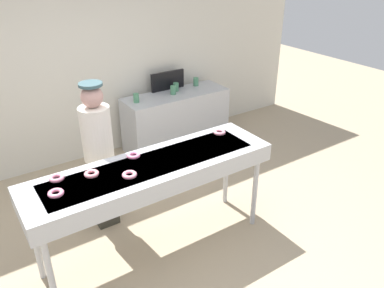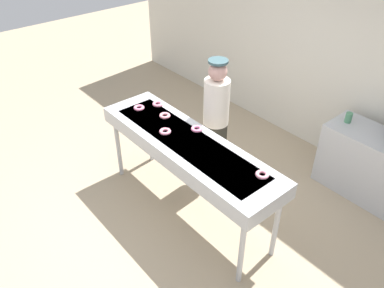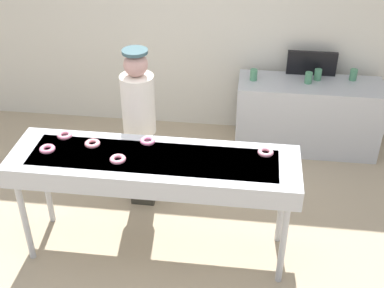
{
  "view_description": "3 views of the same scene",
  "coord_description": "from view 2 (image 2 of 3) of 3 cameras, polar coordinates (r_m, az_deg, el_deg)",
  "views": [
    {
      "loc": [
        -1.43,
        -2.8,
        2.84
      ],
      "look_at": [
        0.36,
        -0.12,
        1.18
      ],
      "focal_mm": 36.06,
      "sensor_mm": 36.0,
      "label": 1
    },
    {
      "loc": [
        2.65,
        -2.19,
        3.41
      ],
      "look_at": [
        0.19,
        -0.1,
        1.13
      ],
      "focal_mm": 36.33,
      "sensor_mm": 36.0,
      "label": 2
    },
    {
      "loc": [
        0.75,
        -3.4,
        3.39
      ],
      "look_at": [
        0.33,
        -0.03,
        1.2
      ],
      "focal_mm": 47.67,
      "sensor_mm": 36.0,
      "label": 3
    }
  ],
  "objects": [
    {
      "name": "worker_baker",
      "position": [
        4.78,
        3.54,
        4.06
      ],
      "size": [
        0.31,
        0.31,
        1.67
      ],
      "rotation": [
        0.0,
        0.0,
        2.85
      ],
      "color": "#323129",
      "rests_on": "ground"
    },
    {
      "name": "fryer_conveyor",
      "position": [
        4.24,
        -0.7,
        -0.56
      ],
      "size": [
        2.42,
        0.67,
        1.02
      ],
      "color": "#B7BABF",
      "rests_on": "ground"
    },
    {
      "name": "paper_cup_3",
      "position": [
        5.17,
        22.0,
        3.62
      ],
      "size": [
        0.08,
        0.08,
        0.13
      ],
      "primitive_type": "cylinder",
      "color": "#4C8C66",
      "rests_on": "prep_counter"
    },
    {
      "name": "back_wall",
      "position": [
        5.59,
        19.0,
        14.35
      ],
      "size": [
        8.0,
        0.12,
        3.17
      ],
      "primitive_type": "cube",
      "color": "silver",
      "rests_on": "ground"
    },
    {
      "name": "strawberry_donut_0",
      "position": [
        4.34,
        0.71,
        2.24
      ],
      "size": [
        0.14,
        0.14,
        0.04
      ],
      "primitive_type": "torus",
      "rotation": [
        0.0,
        0.0,
        1.61
      ],
      "color": "pink",
      "rests_on": "fryer_conveyor"
    },
    {
      "name": "strawberry_donut_5",
      "position": [
        4.6,
        -4.01,
        4.18
      ],
      "size": [
        0.16,
        0.16,
        0.04
      ],
      "primitive_type": "torus",
      "rotation": [
        0.0,
        0.0,
        1.78
      ],
      "color": "pink",
      "rests_on": "fryer_conveyor"
    },
    {
      "name": "strawberry_donut_3",
      "position": [
        4.84,
        -5.06,
        5.86
      ],
      "size": [
        0.19,
        0.19,
        0.04
      ],
      "primitive_type": "torus",
      "rotation": [
        0.0,
        0.0,
        2.4
      ],
      "color": "pink",
      "rests_on": "fryer_conveyor"
    },
    {
      "name": "ground_plane",
      "position": [
        4.84,
        -0.62,
        -9.51
      ],
      "size": [
        16.0,
        16.0,
        0.0
      ],
      "primitive_type": "plane",
      "color": "tan"
    },
    {
      "name": "strawberry_donut_2",
      "position": [
        4.79,
        -7.79,
        5.29
      ],
      "size": [
        0.14,
        0.14,
        0.04
      ],
      "primitive_type": "torus",
      "rotation": [
        0.0,
        0.0,
        3.09
      ],
      "color": "pink",
      "rests_on": "fryer_conveyor"
    },
    {
      "name": "strawberry_donut_4",
      "position": [
        4.31,
        -3.97,
        1.85
      ],
      "size": [
        0.17,
        0.17,
        0.04
      ],
      "primitive_type": "torus",
      "rotation": [
        0.0,
        0.0,
        1.98
      ],
      "color": "pink",
      "rests_on": "fryer_conveyor"
    },
    {
      "name": "strawberry_donut_1",
      "position": [
        3.76,
        10.27,
        -4.44
      ],
      "size": [
        0.19,
        0.19,
        0.04
      ],
      "primitive_type": "torus",
      "rotation": [
        0.0,
        0.0,
        2.45
      ],
      "color": "pink",
      "rests_on": "fryer_conveyor"
    }
  ]
}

